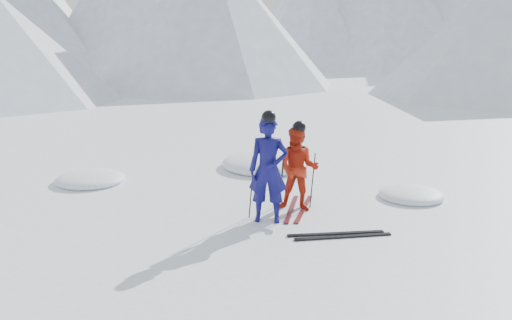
{
  "coord_description": "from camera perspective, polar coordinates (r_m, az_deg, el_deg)",
  "views": [
    {
      "loc": [
        -1.59,
        -9.22,
        3.42
      ],
      "look_at": [
        -1.45,
        0.5,
        1.1
      ],
      "focal_mm": 38.0,
      "sensor_mm": 36.0,
      "label": 1
    }
  ],
  "objects": [
    {
      "name": "ski_worn_left",
      "position": [
        10.7,
        3.75,
        -5.17
      ],
      "size": [
        0.42,
        1.69,
        0.03
      ],
      "primitive_type": "cube",
      "rotation": [
        0.0,
        0.0,
        -0.19
      ],
      "color": "black",
      "rests_on": "ground"
    },
    {
      "name": "ground",
      "position": [
        9.96,
        8.49,
        -6.81
      ],
      "size": [
        160.0,
        160.0,
        0.0
      ],
      "primitive_type": "plane",
      "color": "white",
      "rests_on": "ground"
    },
    {
      "name": "skier_red",
      "position": [
        10.48,
        4.47,
        -0.94
      ],
      "size": [
        0.93,
        0.79,
        1.66
      ],
      "primitive_type": "imported",
      "rotation": [
        0.0,
        0.0,
        -0.23
      ],
      "color": "red",
      "rests_on": "ground"
    },
    {
      "name": "pole_blue_right",
      "position": [
        10.13,
        2.66,
        -2.45
      ],
      "size": [
        0.13,
        0.08,
        1.3
      ],
      "primitive_type": "cylinder",
      "rotation": [
        -0.04,
        0.08,
        0.0
      ],
      "color": "black",
      "rests_on": "ground"
    },
    {
      "name": "pole_blue_left",
      "position": [
        10.02,
        -0.45,
        -2.63
      ],
      "size": [
        0.13,
        0.09,
        1.3
      ],
      "primitive_type": "cylinder",
      "rotation": [
        0.05,
        0.08,
        0.0
      ],
      "color": "black",
      "rests_on": "ground"
    },
    {
      "name": "ski_loose_a",
      "position": [
        9.53,
        8.39,
        -7.67
      ],
      "size": [
        1.7,
        0.28,
        0.03
      ],
      "primitive_type": "cube",
      "rotation": [
        0.0,
        0.0,
        1.68
      ],
      "color": "black",
      "rests_on": "ground"
    },
    {
      "name": "ski_worn_right",
      "position": [
        10.72,
        5.04,
        -5.15
      ],
      "size": [
        0.53,
        1.66,
        0.03
      ],
      "primitive_type": "cube",
      "rotation": [
        0.0,
        0.0,
        -0.26
      ],
      "color": "black",
      "rests_on": "ground"
    },
    {
      "name": "pole_red_left",
      "position": [
        10.77,
        2.74,
        -2.04
      ],
      "size": [
        0.11,
        0.09,
        1.1
      ],
      "primitive_type": "cylinder",
      "rotation": [
        0.06,
        0.08,
        0.0
      ],
      "color": "black",
      "rests_on": "ground"
    },
    {
      "name": "skier_blue",
      "position": [
        9.8,
        1.31,
        -1.03
      ],
      "size": [
        0.76,
        0.54,
        1.95
      ],
      "primitive_type": "imported",
      "rotation": [
        0.0,
        0.0,
        -0.11
      ],
      "color": "#0F0E54",
      "rests_on": "ground"
    },
    {
      "name": "snow_lumps",
      "position": [
        13.3,
        -0.96,
        -1.48
      ],
      "size": [
        8.56,
        4.46,
        0.49
      ],
      "color": "white",
      "rests_on": "ground"
    },
    {
      "name": "pole_red_right",
      "position": [
        10.72,
        5.97,
        -2.16
      ],
      "size": [
        0.11,
        0.08,
        1.1
      ],
      "primitive_type": "cylinder",
      "rotation": [
        -0.05,
        0.08,
        0.0
      ],
      "color": "black",
      "rests_on": "ground"
    },
    {
      "name": "ski_loose_b",
      "position": [
        9.41,
        9.14,
        -7.98
      ],
      "size": [
        1.69,
        0.34,
        0.03
      ],
      "primitive_type": "cube",
      "rotation": [
        0.0,
        0.0,
        1.72
      ],
      "color": "black",
      "rests_on": "ground"
    }
  ]
}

